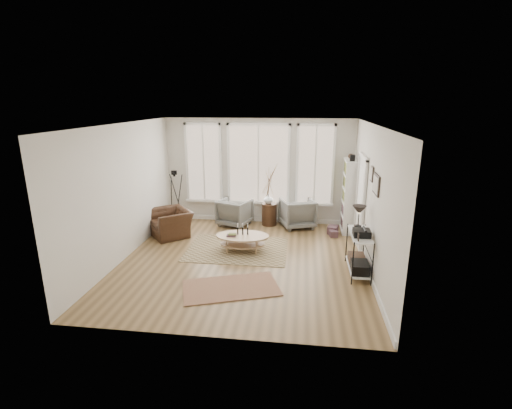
# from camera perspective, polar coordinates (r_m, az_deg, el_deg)

# --- Properties ---
(room) EXTENTS (5.50, 5.54, 2.90)m
(room) POSITION_cam_1_polar(r_m,az_deg,el_deg) (7.71, -1.86, 1.23)
(room) COLOR olive
(room) RESTS_ON ground
(bay_window) EXTENTS (4.14, 0.12, 2.24)m
(bay_window) POSITION_cam_1_polar(r_m,az_deg,el_deg) (10.28, 0.37, 5.95)
(bay_window) COLOR tan
(bay_window) RESTS_ON ground
(door) EXTENTS (0.09, 1.06, 2.22)m
(door) POSITION_cam_1_polar(r_m,az_deg,el_deg) (8.89, 15.80, 0.58)
(door) COLOR silver
(door) RESTS_ON ground
(bookcase) EXTENTS (0.31, 0.85, 2.06)m
(bookcase) POSITION_cam_1_polar(r_m,az_deg,el_deg) (9.94, 14.10, 1.29)
(bookcase) COLOR white
(bookcase) RESTS_ON ground
(low_shelf) EXTENTS (0.38, 1.08, 1.30)m
(low_shelf) POSITION_cam_1_polar(r_m,az_deg,el_deg) (7.69, 15.56, -6.59)
(low_shelf) COLOR white
(low_shelf) RESTS_ON ground
(wall_art) EXTENTS (0.04, 0.88, 0.44)m
(wall_art) POSITION_cam_1_polar(r_m,az_deg,el_deg) (7.36, 17.84, 3.37)
(wall_art) COLOR black
(wall_art) RESTS_ON ground
(rug_main) EXTENTS (2.30, 1.73, 0.01)m
(rug_main) POSITION_cam_1_polar(r_m,az_deg,el_deg) (8.72, -2.88, -6.87)
(rug_main) COLOR brown
(rug_main) RESTS_ON ground
(rug_runner) EXTENTS (1.97, 1.49, 0.01)m
(rug_runner) POSITION_cam_1_polar(r_m,az_deg,el_deg) (7.05, -3.89, -12.60)
(rug_runner) COLOR brown
(rug_runner) RESTS_ON ground
(coffee_table) EXTENTS (1.24, 0.82, 0.56)m
(coffee_table) POSITION_cam_1_polar(r_m,az_deg,el_deg) (8.53, -2.15, -5.27)
(coffee_table) COLOR tan
(coffee_table) RESTS_ON ground
(armchair_left) EXTENTS (1.03, 1.04, 0.74)m
(armchair_left) POSITION_cam_1_polar(r_m,az_deg,el_deg) (10.26, -3.29, -1.19)
(armchair_left) COLOR slate
(armchair_left) RESTS_ON ground
(armchair_right) EXTENTS (1.09, 1.10, 0.79)m
(armchair_right) POSITION_cam_1_polar(r_m,az_deg,el_deg) (10.16, 6.37, -1.29)
(armchair_right) COLOR slate
(armchair_right) RESTS_ON ground
(side_table) EXTENTS (0.41, 0.41, 1.72)m
(side_table) POSITION_cam_1_polar(r_m,az_deg,el_deg) (10.15, 2.07, 1.31)
(side_table) COLOR #3A2417
(side_table) RESTS_ON ground
(vase) EXTENTS (0.26, 0.26, 0.27)m
(vase) POSITION_cam_1_polar(r_m,az_deg,el_deg) (10.17, 1.91, 0.89)
(vase) COLOR silver
(vase) RESTS_ON side_table
(accent_chair) EXTENTS (1.37, 1.36, 0.67)m
(accent_chair) POSITION_cam_1_polar(r_m,az_deg,el_deg) (9.74, -13.00, -2.76)
(accent_chair) COLOR #3A2417
(accent_chair) RESTS_ON ground
(tripod_camera) EXTENTS (0.53, 0.53, 1.52)m
(tripod_camera) POSITION_cam_1_polar(r_m,az_deg,el_deg) (10.51, -12.24, 0.73)
(tripod_camera) COLOR black
(tripod_camera) RESTS_ON ground
(book_stack_near) EXTENTS (0.32, 0.36, 0.20)m
(book_stack_near) POSITION_cam_1_polar(r_m,az_deg,el_deg) (9.89, 11.72, -3.82)
(book_stack_near) COLOR brown
(book_stack_near) RESTS_ON ground
(book_stack_far) EXTENTS (0.23, 0.28, 0.16)m
(book_stack_far) POSITION_cam_1_polar(r_m,az_deg,el_deg) (9.69, 11.81, -4.37)
(book_stack_far) COLOR brown
(book_stack_far) RESTS_ON ground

